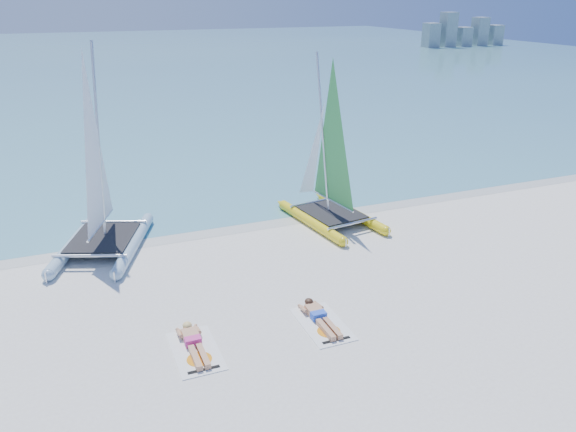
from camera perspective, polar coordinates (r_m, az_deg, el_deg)
name	(u,v)px	position (r m, az deg, el deg)	size (l,w,h in m)	color
ground	(297,300)	(14.89, 0.90, -8.52)	(140.00, 140.00, 0.00)	white
sea	(99,59)	(75.39, -18.69, 14.83)	(140.00, 115.00, 0.01)	#76C5C5
wet_sand_strip	(235,225)	(19.55, -5.36, -0.95)	(140.00, 1.40, 0.01)	beige
distant_skyline	(462,33)	(94.53, 17.29, 17.33)	(14.00, 2.00, 5.00)	#949EA3
catamaran_blue	(98,190)	(18.04, -18.77, 2.50)	(3.78, 5.21, 6.43)	#A4C4D8
catamaran_yellow	(326,168)	(19.58, 3.88, 4.90)	(2.64, 4.74, 5.90)	yellow
towel_a	(196,351)	(13.13, -9.36, -13.36)	(1.00, 1.85, 0.02)	white
sunbather_a	(193,342)	(13.22, -9.59, -12.52)	(0.37, 1.73, 0.26)	tan
towel_b	(322,324)	(13.90, 3.52, -10.90)	(1.00, 1.85, 0.02)	white
sunbather_b	(319,316)	(13.99, 3.19, -10.14)	(0.37, 1.73, 0.26)	tan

